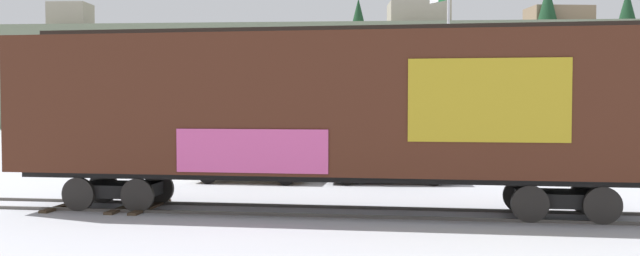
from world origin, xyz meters
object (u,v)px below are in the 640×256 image
object	(u,v)px
freight_car	(329,107)
flagpole	(445,45)
parked_car_tan	(252,161)
parked_car_black	(388,160)

from	to	relation	value
freight_car	flagpole	distance (m)	14.30
freight_car	parked_car_tan	world-z (taller)	freight_car
freight_car	parked_car_tan	size ratio (longest dim) A/B	3.96
freight_car	parked_car_black	bearing A→B (deg)	74.85
parked_car_tan	parked_car_black	xyz separation A→B (m)	(5.04, 0.11, 0.08)
parked_car_black	flagpole	bearing A→B (deg)	66.56
flagpole	parked_car_black	xyz separation A→B (m)	(-2.83, -6.54, -4.78)
parked_car_tan	parked_car_black	distance (m)	5.05
flagpole	parked_car_tan	bearing A→B (deg)	-139.82
flagpole	freight_car	bearing A→B (deg)	-109.35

